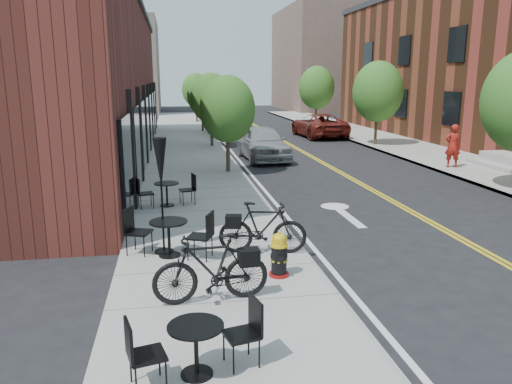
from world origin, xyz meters
TOP-DOWN VIEW (x-y plane):
  - ground at (0.00, 0.00)m, footprint 120.00×120.00m
  - sidewalk_near at (-2.00, 10.00)m, footprint 4.00×70.00m
  - sidewalk_far at (10.00, 10.00)m, footprint 4.00×70.00m
  - building_near at (-6.50, 14.00)m, footprint 5.00×28.00m
  - bg_building_left at (-8.00, 48.00)m, footprint 8.00×14.00m
  - bg_building_right at (16.00, 50.00)m, footprint 10.00×16.00m
  - tree_near_a at (-0.60, 9.00)m, footprint 2.20×2.20m
  - tree_near_b at (-0.60, 17.00)m, footprint 2.30×2.30m
  - tree_near_c at (-0.60, 25.00)m, footprint 2.10×2.10m
  - tree_near_d at (-0.60, 33.00)m, footprint 2.40×2.40m
  - tree_far_b at (8.60, 16.00)m, footprint 2.80×2.80m
  - tree_far_c at (8.60, 28.00)m, footprint 2.80×2.80m
  - fire_hydrant at (-0.89, -2.03)m, footprint 0.45×0.45m
  - bicycle_left at (-2.24, -2.93)m, footprint 1.99×0.70m
  - bicycle_right at (-0.97, -0.73)m, footprint 1.95×0.89m
  - bistro_set_a at (-2.60, -5.05)m, footprint 1.69×0.87m
  - bistro_set_b at (-2.94, -0.58)m, footprint 1.87×1.12m
  - bistro_set_c at (-3.01, 3.73)m, footprint 1.71×0.86m
  - patio_umbrella at (-3.06, -0.35)m, footprint 0.40×0.40m
  - parked_car_a at (1.43, 12.43)m, footprint 2.20×4.86m
  - parked_car_b at (0.80, 22.48)m, footprint 2.07×4.68m
  - parked_car_c at (1.60, 28.29)m, footprint 2.55×5.52m
  - parked_car_far at (6.75, 20.99)m, footprint 2.77×5.62m
  - pedestrian at (8.79, 8.35)m, footprint 0.73×0.56m

SIDE VIEW (x-z plane):
  - ground at x=0.00m, z-range 0.00..0.00m
  - sidewalk_near at x=-2.00m, z-range 0.00..0.12m
  - sidewalk_far at x=10.00m, z-range 0.00..0.12m
  - fire_hydrant at x=-0.89m, z-range 0.10..0.97m
  - bistro_set_a at x=-2.60m, z-range 0.12..1.01m
  - bistro_set_c at x=-3.01m, z-range 0.12..1.02m
  - bistro_set_b at x=-2.94m, z-range 0.12..1.12m
  - bicycle_right at x=-0.97m, z-range 0.12..1.25m
  - bicycle_left at x=-2.24m, z-range 0.12..1.30m
  - parked_car_b at x=0.80m, z-range 0.00..1.50m
  - parked_car_far at x=6.75m, z-range 0.00..1.53m
  - parked_car_c at x=1.60m, z-range 0.00..1.56m
  - parked_car_a at x=1.43m, z-range 0.00..1.62m
  - pedestrian at x=8.79m, z-range 0.12..1.93m
  - patio_umbrella at x=-3.06m, z-range 0.66..3.14m
  - tree_near_c at x=-0.60m, z-range 0.69..4.37m
  - tree_near_a at x=-0.60m, z-range 0.70..4.51m
  - tree_near_b at x=-0.60m, z-range 0.72..4.70m
  - tree_near_d at x=-0.60m, z-range 0.73..4.85m
  - tree_far_b at x=8.60m, z-range 0.75..5.37m
  - tree_far_c at x=8.60m, z-range 0.75..5.37m
  - building_near at x=-6.50m, z-range 0.00..7.00m
  - bg_building_left at x=-8.00m, z-range 0.00..10.00m
  - bg_building_right at x=16.00m, z-range 0.00..12.00m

